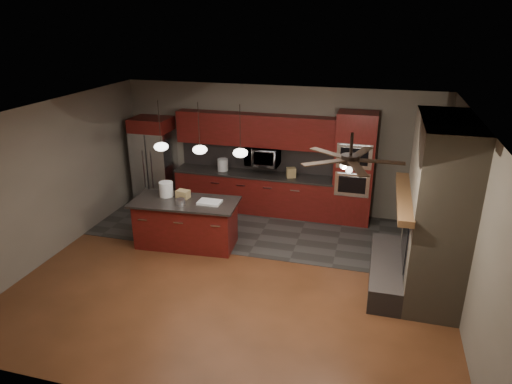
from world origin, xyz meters
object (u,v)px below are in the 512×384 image
(microwave, at_px, (263,156))
(kitchen_island, at_px, (186,223))
(paint_can, at_px, (180,202))
(counter_box, at_px, (291,173))
(paint_tray, at_px, (210,202))
(cardboard_box, at_px, (183,194))
(oven_tower, at_px, (354,169))
(counter_bucket, at_px, (223,165))
(white_bucket, at_px, (166,189))
(refrigerator, at_px, (154,161))

(microwave, distance_m, kitchen_island, 2.39)
(paint_can, distance_m, counter_box, 2.67)
(paint_tray, distance_m, cardboard_box, 0.60)
(paint_can, bearing_deg, paint_tray, 22.61)
(oven_tower, xyz_separation_m, counter_bucket, (-2.89, 0.01, -0.16))
(oven_tower, distance_m, kitchen_island, 3.63)
(white_bucket, height_order, cardboard_box, white_bucket)
(oven_tower, height_order, counter_box, oven_tower)
(oven_tower, xyz_separation_m, paint_tray, (-2.48, -1.93, -0.25))
(kitchen_island, relative_size, cardboard_box, 8.63)
(refrigerator, distance_m, counter_bucket, 1.66)
(microwave, bearing_deg, counter_box, -8.64)
(oven_tower, xyz_separation_m, counter_box, (-1.32, -0.04, -0.19))
(paint_tray, bearing_deg, oven_tower, 37.70)
(cardboard_box, bearing_deg, kitchen_island, -49.32)
(refrigerator, distance_m, paint_tray, 2.78)
(oven_tower, relative_size, kitchen_island, 1.15)
(counter_bucket, bearing_deg, paint_can, -92.18)
(oven_tower, relative_size, counter_bucket, 8.79)
(cardboard_box, bearing_deg, counter_bucket, 92.84)
(kitchen_island, xyz_separation_m, cardboard_box, (-0.09, 0.15, 0.53))
(kitchen_island, bearing_deg, white_bucket, 157.28)
(oven_tower, relative_size, paint_tray, 5.66)
(kitchen_island, bearing_deg, counter_bucket, 83.47)
(kitchen_island, relative_size, counter_bucket, 7.62)
(microwave, distance_m, refrigerator, 2.59)
(refrigerator, relative_size, paint_can, 12.02)
(counter_bucket, bearing_deg, kitchen_island, -92.31)
(paint_can, relative_size, counter_box, 0.79)
(paint_can, relative_size, counter_bucket, 0.62)
(kitchen_island, height_order, counter_bucket, counter_bucket)
(refrigerator, bearing_deg, counter_box, 0.55)
(kitchen_island, bearing_deg, oven_tower, 29.07)
(counter_bucket, bearing_deg, paint_tray, -77.98)
(oven_tower, bearing_deg, counter_box, -178.15)
(white_bucket, height_order, counter_bucket, white_bucket)
(oven_tower, height_order, white_bucket, oven_tower)
(paint_tray, bearing_deg, kitchen_island, -177.20)
(counter_box, bearing_deg, counter_bucket, 157.05)
(refrigerator, bearing_deg, white_bucket, -56.69)
(refrigerator, relative_size, paint_tray, 4.82)
(counter_box, bearing_deg, cardboard_box, -155.90)
(oven_tower, relative_size, microwave, 3.25)
(counter_bucket, bearing_deg, microwave, 3.12)
(cardboard_box, bearing_deg, microwave, 67.92)
(oven_tower, height_order, refrigerator, oven_tower)
(refrigerator, relative_size, counter_bucket, 7.48)
(kitchen_island, bearing_deg, counter_box, 44.85)
(white_bucket, bearing_deg, kitchen_island, -18.50)
(microwave, height_order, kitchen_island, microwave)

